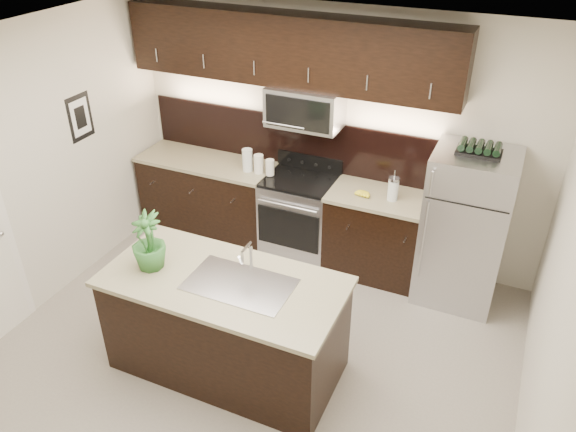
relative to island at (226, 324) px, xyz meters
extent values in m
plane|color=gray|center=(0.12, 0.19, -0.47)|extent=(4.50, 4.50, 0.00)
cube|color=beige|center=(0.12, 2.19, 0.88)|extent=(4.50, 0.02, 2.70)
cube|color=beige|center=(0.12, -1.81, 0.88)|extent=(4.50, 0.02, 2.70)
cube|color=beige|center=(-2.13, 0.19, 0.88)|extent=(0.02, 4.00, 2.70)
cube|color=beige|center=(2.37, 0.19, 0.88)|extent=(0.02, 4.00, 2.70)
cube|color=white|center=(0.12, 0.19, 2.23)|extent=(4.50, 4.00, 0.02)
sphere|color=silver|center=(-2.08, -0.29, 0.53)|extent=(0.06, 0.06, 0.06)
cube|color=black|center=(-2.12, 0.94, 1.18)|extent=(0.01, 0.32, 0.46)
cube|color=white|center=(-2.11, 0.94, 1.18)|extent=(0.00, 0.24, 0.36)
cube|color=black|center=(-1.29, 1.88, -0.02)|extent=(1.57, 0.62, 0.90)
cube|color=black|center=(0.83, 1.88, -0.02)|extent=(1.16, 0.62, 0.90)
cube|color=#B2B2B7|center=(-0.13, 1.88, -0.02)|extent=(0.76, 0.62, 0.90)
cube|color=black|center=(-0.13, 1.88, 0.44)|extent=(0.76, 0.60, 0.03)
cube|color=beige|center=(-1.29, 1.88, 0.45)|extent=(1.59, 0.65, 0.04)
cube|color=beige|center=(0.83, 1.88, 0.45)|extent=(1.18, 0.65, 0.04)
cube|color=black|center=(-0.33, 2.17, 0.75)|extent=(3.49, 0.02, 0.56)
cube|color=#B2B2B7|center=(-0.13, 1.99, 1.23)|extent=(0.76, 0.40, 0.40)
cube|color=black|center=(-0.33, 2.02, 1.78)|extent=(3.49, 0.33, 0.70)
cube|color=black|center=(0.00, 0.00, -0.02)|extent=(1.90, 0.90, 0.90)
cube|color=beige|center=(0.00, 0.00, 0.45)|extent=(1.96, 0.96, 0.04)
cube|color=silver|center=(0.15, 0.00, 0.47)|extent=(0.84, 0.50, 0.01)
cylinder|color=silver|center=(0.15, 0.21, 0.59)|extent=(0.03, 0.03, 0.24)
cylinder|color=silver|center=(0.15, 0.14, 0.74)|extent=(0.02, 0.14, 0.02)
cylinder|color=silver|center=(0.15, 0.07, 0.69)|extent=(0.02, 0.02, 0.10)
cube|color=#B2B2B7|center=(1.62, 1.82, 0.32)|extent=(0.76, 0.69, 1.58)
cube|color=black|center=(1.62, 1.82, 1.13)|extent=(0.39, 0.24, 0.03)
cylinder|color=black|center=(1.47, 1.82, 1.17)|extent=(0.07, 0.22, 0.07)
cylinder|color=black|center=(1.55, 1.82, 1.17)|extent=(0.07, 0.22, 0.07)
cylinder|color=black|center=(1.62, 1.82, 1.17)|extent=(0.07, 0.22, 0.07)
cylinder|color=black|center=(1.70, 1.82, 1.17)|extent=(0.07, 0.22, 0.07)
cylinder|color=black|center=(1.77, 1.82, 1.17)|extent=(0.07, 0.22, 0.07)
imported|color=#2A6127|center=(-0.63, -0.08, 0.72)|extent=(0.35, 0.35, 0.50)
cylinder|color=silver|center=(-0.73, 1.83, 0.59)|extent=(0.11, 0.11, 0.25)
cylinder|color=silver|center=(-0.59, 1.83, 0.57)|extent=(0.10, 0.10, 0.21)
cylinder|color=silver|center=(-0.46, 1.83, 0.56)|extent=(0.09, 0.09, 0.18)
cylinder|color=silver|center=(0.89, 1.83, 0.57)|extent=(0.11, 0.11, 0.21)
cylinder|color=silver|center=(0.89, 1.83, 0.69)|extent=(0.11, 0.11, 0.02)
cylinder|color=silver|center=(0.89, 1.83, 0.74)|extent=(0.01, 0.01, 0.08)
ellipsoid|color=yellow|center=(0.56, 1.80, 0.49)|extent=(0.18, 0.15, 0.05)
camera|label=1|loc=(1.93, -3.05, 3.20)|focal=35.00mm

